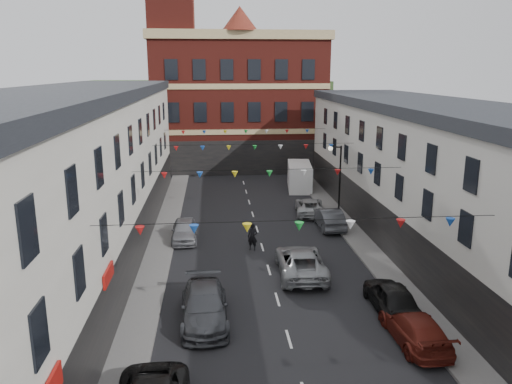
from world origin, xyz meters
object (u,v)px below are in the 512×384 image
object	(u,v)px
car_right_d	(391,297)
car_left_e	(184,230)
car_right_c	(415,328)
car_left_d	(204,306)
car_right_f	(309,206)
pedestrian	(253,237)
street_lamp	(337,172)
white_van	(299,176)
moving_car	(301,262)
car_right_e	(329,218)

from	to	relation	value
car_right_d	car_left_e	bearing A→B (deg)	-46.50
car_right_c	car_right_d	size ratio (longest dim) A/B	1.04
car_left_d	car_right_f	world-z (taller)	car_left_d
car_right_c	pedestrian	distance (m)	13.75
street_lamp	white_van	bearing A→B (deg)	95.60
street_lamp	moving_car	xyz separation A→B (m)	(-4.75, -10.84, -3.10)
moving_car	pedestrian	bearing A→B (deg)	-58.11
street_lamp	car_left_d	xyz separation A→B (m)	(-10.34, -16.00, -3.11)
car_left_e	car_right_c	distance (m)	18.22
car_left_e	pedestrian	distance (m)	5.22
car_left_e	car_right_f	bearing A→B (deg)	28.43
car_right_e	car_right_d	bearing A→B (deg)	89.51
car_right_d	car_right_f	xyz separation A→B (m)	(-0.76, 17.41, -0.11)
street_lamp	pedestrian	distance (m)	10.15
car_right_c	moving_car	bearing A→B (deg)	-66.34
car_right_f	white_van	distance (m)	9.31
car_right_f	moving_car	xyz separation A→B (m)	(-2.94, -12.47, 0.13)
street_lamp	car_left_e	distance (m)	12.98
moving_car	pedestrian	size ratio (longest dim) A/B	3.14
car_left_d	white_van	world-z (taller)	white_van
car_left_d	car_right_e	size ratio (longest dim) A/B	1.15
car_left_d	car_right_d	xyz separation A→B (m)	(9.29, 0.22, -0.00)
white_van	car_right_e	bearing A→B (deg)	-83.07
car_right_c	car_left_e	bearing A→B (deg)	-54.93
street_lamp	car_right_f	world-z (taller)	street_lamp
street_lamp	car_left_e	xyz separation A→B (m)	(-11.90, -4.09, -3.16)
car_right_d	car_right_e	size ratio (longest dim) A/B	0.97
car_left_d	moving_car	world-z (taller)	moving_car
car_left_d	car_right_f	bearing A→B (deg)	62.46
car_right_d	car_left_d	bearing A→B (deg)	1.98
white_van	car_right_c	bearing A→B (deg)	-83.11
street_lamp	car_right_e	world-z (taller)	street_lamp
car_left_e	car_right_d	xyz separation A→B (m)	(10.85, -11.69, 0.04)
car_right_f	white_van	bearing A→B (deg)	-87.36
car_right_c	car_right_e	xyz separation A→B (m)	(0.00, 16.59, 0.08)
car_left_d	car_right_d	size ratio (longest dim) A/B	1.18
white_van	car_right_f	bearing A→B (deg)	-87.73
car_right_d	car_right_e	bearing A→B (deg)	-89.37
car_left_d	car_left_e	world-z (taller)	car_left_d
car_right_e	pedestrian	world-z (taller)	pedestrian
pedestrian	car_left_d	bearing A→B (deg)	-86.16
car_left_d	white_van	distance (m)	28.45
car_right_e	car_right_f	xyz separation A→B (m)	(-0.76, 3.77, -0.10)
car_left_e	car_right_d	distance (m)	15.95
car_right_e	moving_car	distance (m)	9.46
car_left_d	white_van	xyz separation A→B (m)	(9.27, 26.90, 0.49)
car_left_e	white_van	bearing A→B (deg)	53.02
car_left_d	car_right_e	xyz separation A→B (m)	(9.29, 13.87, -0.01)
car_left_e	car_right_e	world-z (taller)	car_right_e
car_right_c	car_right_e	distance (m)	16.59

